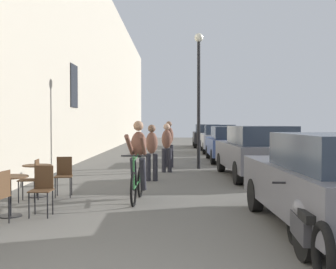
{
  "coord_description": "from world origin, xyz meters",
  "views": [
    {
      "loc": [
        0.75,
        -3.09,
        1.66
      ],
      "look_at": [
        0.5,
        17.73,
        1.08
      ],
      "focal_mm": 44.01,
      "sensor_mm": 36.0,
      "label": 1
    }
  ],
  "objects": [
    {
      "name": "cafe_chair_mid_toward_street",
      "position": [
        -1.59,
        4.22,
        0.52
      ],
      "size": [
        0.38,
        0.38,
        0.89
      ],
      "color": "black",
      "rests_on": "ground_plane"
    },
    {
      "name": "building_facade_left",
      "position": [
        -3.45,
        14.0,
        4.81
      ],
      "size": [
        0.54,
        68.0,
        9.62
      ],
      "color": "#B7AD99",
      "rests_on": "ground_plane"
    },
    {
      "name": "parked_car_nearest",
      "position": [
        3.14,
        3.13,
        0.78
      ],
      "size": [
        1.87,
        4.28,
        1.51
      ],
      "color": "#595960",
      "rests_on": "ground_plane"
    },
    {
      "name": "cafe_chair_far_toward_wall",
      "position": [
        -2.23,
        5.53,
        0.52
      ],
      "size": [
        0.41,
        0.41,
        0.89
      ],
      "color": "black",
      "rests_on": "ground_plane"
    },
    {
      "name": "cafe_table_far",
      "position": [
        -2.3,
        6.08,
        0.52
      ],
      "size": [
        0.64,
        0.64,
        0.72
      ],
      "color": "black",
      "rests_on": "ground_plane"
    },
    {
      "name": "pedestrian_far",
      "position": [
        0.6,
        12.3,
        0.97
      ],
      "size": [
        0.34,
        0.24,
        1.73
      ],
      "color": "#26262D",
      "rests_on": "ground_plane"
    },
    {
      "name": "cafe_table_mid",
      "position": [
        -2.15,
        4.15,
        0.52
      ],
      "size": [
        0.64,
        0.64,
        0.72
      ],
      "color": "black",
      "rests_on": "ground_plane"
    },
    {
      "name": "parked_car_fifth",
      "position": [
        3.09,
        25.34,
        0.81
      ],
      "size": [
        1.95,
        4.45,
        1.57
      ],
      "color": "black",
      "rests_on": "ground_plane"
    },
    {
      "name": "parked_car_fourth",
      "position": [
        3.29,
        19.92,
        0.81
      ],
      "size": [
        1.96,
        4.46,
        1.57
      ],
      "color": "#B7B7BC",
      "rests_on": "ground_plane"
    },
    {
      "name": "cyclist_on_bicycle",
      "position": [
        -0.01,
        5.74,
        0.81
      ],
      "size": [
        0.52,
        1.76,
        1.74
      ],
      "color": "black",
      "rests_on": "ground_plane"
    },
    {
      "name": "parked_motorcycle",
      "position": [
        2.36,
        1.83,
        0.4
      ],
      "size": [
        0.62,
        2.15,
        0.92
      ],
      "color": "black",
      "rests_on": "ground_plane"
    },
    {
      "name": "pedestrian_mid",
      "position": [
        0.54,
        10.74,
        0.93
      ],
      "size": [
        0.37,
        0.29,
        1.65
      ],
      "color": "#26262D",
      "rests_on": "ground_plane"
    },
    {
      "name": "pedestrian_near",
      "position": [
        0.15,
        8.64,
        0.91
      ],
      "size": [
        0.37,
        0.29,
        1.62
      ],
      "color": "#26262D",
      "rests_on": "ground_plane"
    },
    {
      "name": "parked_car_second",
      "position": [
        3.29,
        9.32,
        0.82
      ],
      "size": [
        2.01,
        4.5,
        1.57
      ],
      "color": "#595960",
      "rests_on": "ground_plane"
    },
    {
      "name": "parked_car_third",
      "position": [
        3.19,
        14.61,
        0.79
      ],
      "size": [
        1.85,
        4.29,
        1.52
      ],
      "color": "#384C84",
      "rests_on": "ground_plane"
    },
    {
      "name": "street_lamp",
      "position": [
        1.68,
        11.82,
        3.11
      ],
      "size": [
        0.32,
        0.32,
        4.9
      ],
      "color": "black",
      "rests_on": "ground_plane"
    },
    {
      "name": "cafe_chair_far_toward_street",
      "position": [
        -1.72,
        6.16,
        0.52
      ],
      "size": [
        0.43,
        0.43,
        0.89
      ],
      "color": "black",
      "rests_on": "ground_plane"
    }
  ]
}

